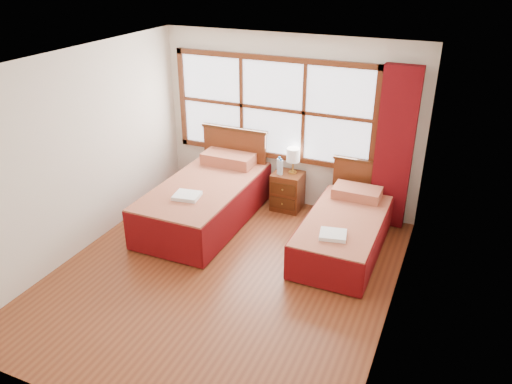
% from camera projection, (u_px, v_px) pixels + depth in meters
% --- Properties ---
extents(floor, '(4.50, 4.50, 0.00)m').
position_uv_depth(floor, '(223.00, 275.00, 6.18)').
color(floor, brown).
rests_on(floor, ground).
extents(ceiling, '(4.50, 4.50, 0.00)m').
position_uv_depth(ceiling, '(215.00, 63.00, 5.04)').
color(ceiling, white).
rests_on(ceiling, wall_back).
extents(wall_back, '(4.00, 0.00, 4.00)m').
position_uv_depth(wall_back, '(288.00, 123.00, 7.47)').
color(wall_back, silver).
rests_on(wall_back, floor).
extents(wall_left, '(0.00, 4.50, 4.50)m').
position_uv_depth(wall_left, '(79.00, 154.00, 6.33)').
color(wall_left, silver).
rests_on(wall_left, floor).
extents(wall_right, '(0.00, 4.50, 4.50)m').
position_uv_depth(wall_right, '(401.00, 213.00, 4.89)').
color(wall_right, silver).
rests_on(wall_right, floor).
extents(window, '(3.16, 0.06, 1.56)m').
position_uv_depth(window, '(272.00, 109.00, 7.44)').
color(window, white).
rests_on(window, wall_back).
extents(curtain, '(0.50, 0.16, 2.30)m').
position_uv_depth(curtain, '(394.00, 149.00, 6.83)').
color(curtain, '#60090E').
rests_on(curtain, wall_back).
extents(bed_left, '(1.17, 2.28, 1.15)m').
position_uv_depth(bed_left, '(207.00, 198.00, 7.32)').
color(bed_left, '#41220D').
rests_on(bed_left, floor).
extents(bed_right, '(0.97, 1.99, 0.94)m').
position_uv_depth(bed_right, '(345.00, 230.00, 6.61)').
color(bed_right, '#41220D').
rests_on(bed_right, floor).
extents(nightstand, '(0.44, 0.44, 0.59)m').
position_uv_depth(nightstand, '(287.00, 191.00, 7.66)').
color(nightstand, '#5B2A13').
rests_on(nightstand, floor).
extents(towels_left, '(0.38, 0.34, 0.05)m').
position_uv_depth(towels_left, '(187.00, 196.00, 6.74)').
color(towels_left, white).
rests_on(towels_left, bed_left).
extents(towels_right, '(0.37, 0.34, 0.05)m').
position_uv_depth(towels_right, '(333.00, 235.00, 6.04)').
color(towels_right, white).
rests_on(towels_right, bed_right).
extents(lamp, '(0.20, 0.20, 0.39)m').
position_uv_depth(lamp, '(293.00, 156.00, 7.43)').
color(lamp, gold).
rests_on(lamp, nightstand).
extents(bottle_near, '(0.07, 0.07, 0.28)m').
position_uv_depth(bottle_near, '(279.00, 166.00, 7.47)').
color(bottle_near, silver).
rests_on(bottle_near, nightstand).
extents(bottle_far, '(0.07, 0.07, 0.26)m').
position_uv_depth(bottle_far, '(281.00, 167.00, 7.44)').
color(bottle_far, silver).
rests_on(bottle_far, nightstand).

